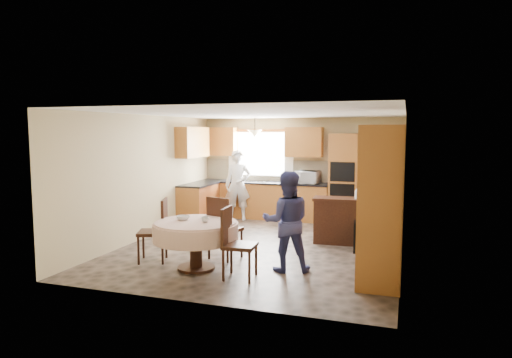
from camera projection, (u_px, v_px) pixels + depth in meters
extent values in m
cube|color=brown|center=(263.00, 246.00, 8.65)|extent=(5.00, 6.00, 0.01)
cube|color=white|center=(263.00, 113.00, 8.39)|extent=(5.00, 6.00, 0.01)
cube|color=tan|center=(299.00, 168.00, 11.35)|extent=(5.00, 0.02, 2.50)
cube|color=tan|center=(191.00, 206.00, 5.69)|extent=(5.00, 0.02, 2.50)
cube|color=tan|center=(146.00, 177.00, 9.30)|extent=(0.02, 6.00, 2.50)
cube|color=tan|center=(404.00, 186.00, 7.74)|extent=(0.02, 6.00, 2.50)
cube|color=white|center=(261.00, 154.00, 11.61)|extent=(1.40, 0.03, 1.10)
cube|color=white|center=(233.00, 152.00, 11.79)|extent=(0.22, 0.02, 1.15)
cube|color=white|center=(289.00, 152.00, 11.32)|extent=(0.22, 0.02, 1.15)
cube|color=#B77830|center=(263.00, 201.00, 11.42)|extent=(3.30, 0.60, 0.88)
cube|color=black|center=(263.00, 182.00, 11.37)|extent=(3.30, 0.64, 0.04)
cube|color=#B77830|center=(199.00, 203.00, 10.99)|extent=(0.60, 1.20, 0.88)
cube|color=black|center=(198.00, 184.00, 10.94)|extent=(0.64, 1.20, 0.04)
cube|color=beige|center=(267.00, 170.00, 11.61)|extent=(3.30, 0.02, 0.55)
cube|color=#CA8732|center=(220.00, 141.00, 11.77)|extent=(0.85, 0.33, 0.72)
cube|color=#CA8732|center=(304.00, 142.00, 11.08)|extent=(0.90, 0.33, 0.72)
cube|color=#CA8732|center=(193.00, 142.00, 10.88)|extent=(0.33, 1.20, 0.72)
cube|color=#B77830|center=(344.00, 179.00, 10.72)|extent=(0.66, 0.62, 2.12)
cube|color=black|center=(342.00, 172.00, 10.40)|extent=(0.56, 0.01, 0.45)
cube|color=black|center=(342.00, 194.00, 10.45)|extent=(0.56, 0.01, 0.45)
cone|color=beige|center=(255.00, 133.00, 11.10)|extent=(0.36, 0.36, 0.18)
cube|color=#3B1E10|center=(344.00, 222.00, 8.83)|extent=(1.19, 0.54, 0.84)
cube|color=black|center=(365.00, 237.00, 8.18)|extent=(0.43, 0.32, 0.56)
cube|color=#B77830|center=(382.00, 205.00, 6.51)|extent=(0.59, 1.18, 2.26)
cylinder|color=#3B1E10|center=(196.00, 247.00, 7.19)|extent=(0.20, 0.20, 0.70)
cylinder|color=#3B1E10|center=(196.00, 268.00, 7.23)|extent=(0.59, 0.59, 0.04)
cylinder|color=beige|center=(196.00, 223.00, 7.15)|extent=(1.28, 1.28, 0.05)
cylinder|color=beige|center=(196.00, 232.00, 7.17)|extent=(1.34, 1.34, 0.28)
cube|color=#3B1E10|center=(152.00, 233.00, 7.61)|extent=(0.59, 0.59, 0.05)
cube|color=#3B1E10|center=(164.00, 215.00, 7.59)|extent=(0.19, 0.42, 0.54)
cylinder|color=#3B1E10|center=(136.00, 249.00, 7.51)|extent=(0.04, 0.04, 0.47)
cylinder|color=#3B1E10|center=(157.00, 251.00, 7.39)|extent=(0.04, 0.04, 0.47)
cylinder|color=#3B1E10|center=(149.00, 244.00, 7.88)|extent=(0.04, 0.04, 0.47)
cylinder|color=#3B1E10|center=(169.00, 246.00, 7.76)|extent=(0.04, 0.04, 0.47)
cube|color=#3B1E10|center=(225.00, 229.00, 7.80)|extent=(0.57, 0.57, 0.06)
cube|color=#3B1E10|center=(217.00, 214.00, 7.59)|extent=(0.44, 0.16, 0.55)
cylinder|color=#3B1E10|center=(210.00, 246.00, 7.70)|extent=(0.04, 0.04, 0.48)
cylinder|color=#3B1E10|center=(232.00, 248.00, 7.58)|extent=(0.04, 0.04, 0.48)
cylinder|color=#3B1E10|center=(219.00, 241.00, 8.08)|extent=(0.04, 0.04, 0.48)
cylinder|color=#3B1E10|center=(240.00, 243.00, 7.95)|extent=(0.04, 0.04, 0.48)
cube|color=#3B1E10|center=(240.00, 246.00, 6.72)|extent=(0.49, 0.49, 0.05)
cube|color=#3B1E10|center=(227.00, 226.00, 6.74)|extent=(0.07, 0.44, 0.54)
cylinder|color=#3B1E10|center=(223.00, 265.00, 6.63)|extent=(0.04, 0.04, 0.47)
cylinder|color=#3B1E10|center=(248.00, 268.00, 6.51)|extent=(0.04, 0.04, 0.47)
cylinder|color=#3B1E10|center=(233.00, 258.00, 7.00)|extent=(0.04, 0.04, 0.47)
cylinder|color=#3B1E10|center=(257.00, 260.00, 6.87)|extent=(0.04, 0.04, 0.47)
cube|color=#C38939|center=(403.00, 157.00, 9.17)|extent=(0.05, 0.56, 0.46)
cube|color=silver|center=(402.00, 157.00, 9.18)|extent=(0.01, 0.46, 0.37)
imported|color=silver|center=(308.00, 177.00, 10.95)|extent=(0.60, 0.46, 0.30)
imported|color=silver|center=(238.00, 185.00, 11.16)|extent=(0.72, 0.59, 1.72)
imported|color=#393E7D|center=(287.00, 221.00, 7.06)|extent=(0.91, 0.80, 1.56)
imported|color=#B2B2B2|center=(324.00, 199.00, 8.91)|extent=(0.24, 0.24, 0.05)
imported|color=silver|center=(358.00, 194.00, 8.69)|extent=(0.14, 0.14, 0.30)
imported|color=#B2B2B2|center=(205.00, 220.00, 7.07)|extent=(0.12, 0.12, 0.09)
imported|color=#B2B2B2|center=(183.00, 218.00, 7.27)|extent=(0.27, 0.27, 0.07)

